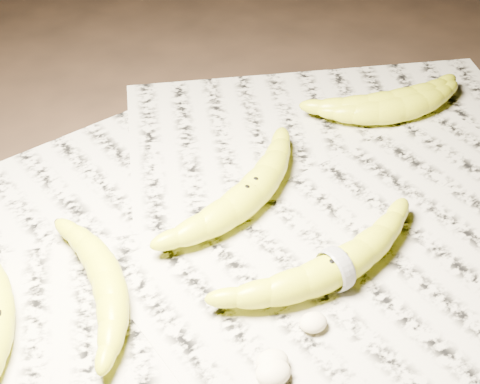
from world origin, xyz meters
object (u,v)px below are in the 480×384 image
object	(u,v)px
banana_taped	(336,267)
banana_upper_a	(391,102)
banana_center	(250,192)
banana_upper_b	(400,107)
banana_left_b	(107,279)

from	to	relation	value
banana_taped	banana_upper_a	world-z (taller)	same
banana_center	banana_taped	distance (m)	0.15
banana_upper_a	banana_upper_b	distance (m)	0.02
banana_left_b	banana_center	xyz separation A→B (m)	(0.19, 0.07, 0.00)
banana_left_b	banana_upper_a	xyz separation A→B (m)	(0.44, 0.18, 0.00)
banana_taped	banana_upper_b	size ratio (longest dim) A/B	1.27
banana_taped	banana_upper_b	xyz separation A→B (m)	(0.22, 0.24, -0.00)
banana_left_b	banana_center	distance (m)	0.20
banana_upper_a	banana_upper_b	world-z (taller)	banana_upper_a
banana_left_b	banana_upper_b	world-z (taller)	banana_upper_b
banana_left_b	banana_taped	bearing A→B (deg)	-107.95
banana_left_b	banana_upper_b	distance (m)	0.48
banana_left_b	banana_upper_b	xyz separation A→B (m)	(0.45, 0.17, 0.00)
banana_left_b	banana_taped	distance (m)	0.24
banana_left_b	banana_center	bearing A→B (deg)	-69.70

